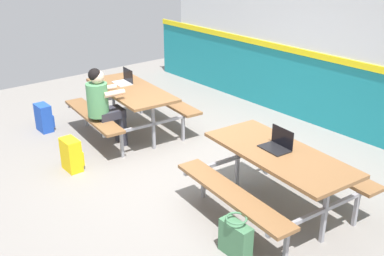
# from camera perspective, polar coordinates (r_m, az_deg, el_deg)

# --- Properties ---
(ground_plane) EXTENTS (10.00, 10.00, 0.02)m
(ground_plane) POSITION_cam_1_polar(r_m,az_deg,el_deg) (6.05, -1.04, -5.22)
(ground_plane) COLOR gray
(accent_backdrop) EXTENTS (8.00, 0.14, 2.60)m
(accent_backdrop) POSITION_cam_1_polar(r_m,az_deg,el_deg) (7.48, 15.39, 9.80)
(accent_backdrop) COLOR teal
(accent_backdrop) RESTS_ON ground
(picnic_table_left) EXTENTS (1.80, 1.71, 0.74)m
(picnic_table_left) POSITION_cam_1_polar(r_m,az_deg,el_deg) (6.97, -7.74, 3.71)
(picnic_table_left) COLOR brown
(picnic_table_left) RESTS_ON ground
(picnic_table_right) EXTENTS (1.80, 1.71, 0.74)m
(picnic_table_right) POSITION_cam_1_polar(r_m,az_deg,el_deg) (4.98, 10.89, -4.72)
(picnic_table_right) COLOR brown
(picnic_table_right) RESTS_ON ground
(student_nearer) EXTENTS (0.39, 0.54, 1.21)m
(student_nearer) POSITION_cam_1_polar(r_m,az_deg,el_deg) (6.51, -11.25, 3.31)
(student_nearer) COLOR #2D2D38
(student_nearer) RESTS_ON ground
(laptop_silver) EXTENTS (0.34, 0.25, 0.22)m
(laptop_silver) POSITION_cam_1_polar(r_m,az_deg,el_deg) (7.17, -8.60, 6.01)
(laptop_silver) COLOR silver
(laptop_silver) RESTS_ON picnic_table_left
(laptop_dark) EXTENTS (0.34, 0.25, 0.22)m
(laptop_dark) POSITION_cam_1_polar(r_m,az_deg,el_deg) (4.95, 10.79, -2.08)
(laptop_dark) COLOR black
(laptop_dark) RESTS_ON picnic_table_right
(backpack_dark) EXTENTS (0.30, 0.22, 0.44)m
(backpack_dark) POSITION_cam_1_polar(r_m,az_deg,el_deg) (6.13, -15.04, -3.31)
(backpack_dark) COLOR yellow
(backpack_dark) RESTS_ON ground
(tote_bag_bright) EXTENTS (0.34, 0.21, 0.43)m
(tote_bag_bright) POSITION_cam_1_polar(r_m,az_deg,el_deg) (4.46, 5.55, -13.78)
(tote_bag_bright) COLOR #3F724C
(tote_bag_bright) RESTS_ON ground
(satchel_spare) EXTENTS (0.30, 0.22, 0.44)m
(satchel_spare) POSITION_cam_1_polar(r_m,az_deg,el_deg) (7.50, -18.29, 1.23)
(satchel_spare) COLOR #1E47B2
(satchel_spare) RESTS_ON ground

